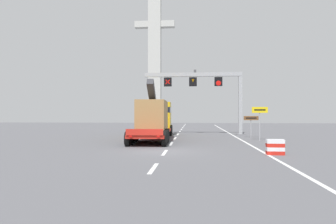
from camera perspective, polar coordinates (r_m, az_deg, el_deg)
name	(u,v)px	position (r m, az deg, el deg)	size (l,w,h in m)	color
ground	(164,151)	(19.43, -0.73, -7.43)	(112.00, 112.00, 0.00)	#5B5B60
lane_markings	(180,132)	(39.99, 2.27, -3.71)	(0.20, 55.97, 0.01)	silver
edge_line_right	(236,137)	(31.59, 12.72, -4.63)	(0.20, 63.00, 0.01)	silver
overhead_lane_gantry	(207,85)	(34.58, 7.35, 5.13)	(11.25, 0.90, 7.37)	#9EA0A5
heavy_haul_truck_red	(155,118)	(29.47, -2.40, -1.09)	(3.38, 14.13, 5.30)	red
exit_sign_yellow	(260,115)	(27.92, 16.94, -0.64)	(1.37, 0.15, 2.99)	#9EA0A5
tourist_info_sign_brown	(251,121)	(30.97, 15.41, -1.72)	(1.43, 0.15, 2.15)	#9EA0A5
crash_barrier_striped	(275,147)	(18.85, 19.58, -6.26)	(1.01, 0.53, 0.90)	red
bridge_pylon_distant	(155,42)	(70.07, -2.52, 13.05)	(9.00, 2.00, 36.26)	#B7B7B2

